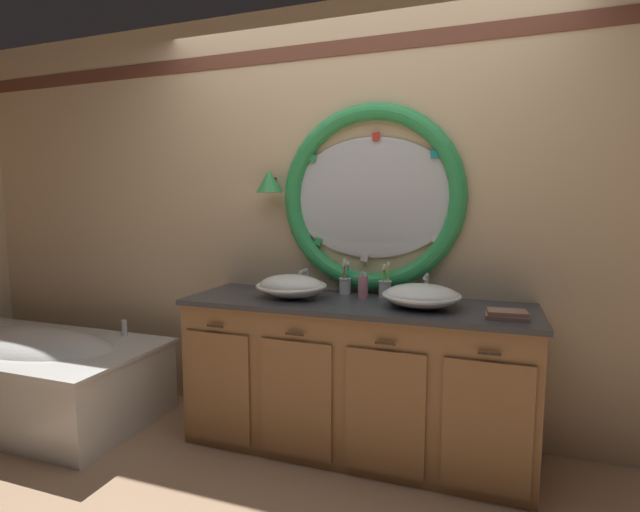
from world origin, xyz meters
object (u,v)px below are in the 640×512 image
(toothbrush_holder_left, at_px, (345,284))
(toothbrush_holder_right, at_px, (385,287))
(sink_basin_right, at_px, (421,296))
(soap_dispenser, at_px, (363,286))
(folded_hand_towel, at_px, (507,315))
(sink_basin_left, at_px, (291,286))
(bathtub, at_px, (31,371))

(toothbrush_holder_left, bearing_deg, toothbrush_holder_right, -1.62)
(sink_basin_right, relative_size, toothbrush_holder_left, 1.92)
(toothbrush_holder_right, height_order, soap_dispenser, toothbrush_holder_right)
(sink_basin_right, xyz_separation_m, folded_hand_towel, (0.42, -0.10, -0.04))
(sink_basin_right, bearing_deg, sink_basin_left, 180.00)
(bathtub, height_order, sink_basin_left, sink_basin_left)
(sink_basin_left, bearing_deg, toothbrush_holder_right, 22.71)
(sink_basin_left, distance_m, folded_hand_towel, 1.16)
(bathtub, relative_size, soap_dispenser, 10.70)
(bathtub, relative_size, sink_basin_right, 4.11)
(bathtub, distance_m, folded_hand_towel, 2.98)
(soap_dispenser, bearing_deg, bathtub, -169.23)
(bathtub, distance_m, sink_basin_right, 2.59)
(sink_basin_left, height_order, soap_dispenser, soap_dispenser)
(sink_basin_left, bearing_deg, soap_dispenser, 18.82)
(folded_hand_towel, bearing_deg, bathtub, -176.64)
(bathtub, xyz_separation_m, toothbrush_holder_right, (2.27, 0.49, 0.61))
(sink_basin_left, distance_m, sink_basin_right, 0.74)
(sink_basin_right, distance_m, folded_hand_towel, 0.43)
(soap_dispenser, bearing_deg, sink_basin_right, -20.86)
(toothbrush_holder_left, height_order, toothbrush_holder_right, toothbrush_holder_left)
(sink_basin_left, distance_m, toothbrush_holder_left, 0.34)
(sink_basin_left, relative_size, toothbrush_holder_left, 1.91)
(toothbrush_holder_right, bearing_deg, soap_dispenser, -145.53)
(folded_hand_towel, bearing_deg, sink_basin_left, 174.82)
(toothbrush_holder_right, xyz_separation_m, folded_hand_towel, (0.65, -0.32, -0.04))
(sink_basin_left, xyz_separation_m, toothbrush_holder_right, (0.50, 0.21, -0.01))
(sink_basin_left, relative_size, soap_dispenser, 2.58)
(toothbrush_holder_left, distance_m, toothbrush_holder_right, 0.25)
(bathtub, height_order, toothbrush_holder_right, toothbrush_holder_right)
(toothbrush_holder_right, bearing_deg, folded_hand_towel, -25.85)
(toothbrush_holder_left, relative_size, folded_hand_towel, 1.11)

